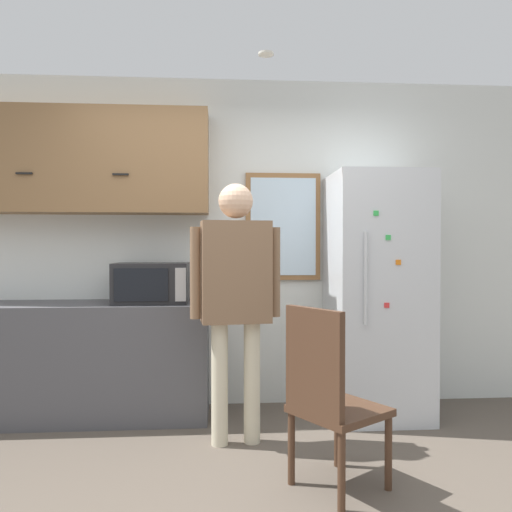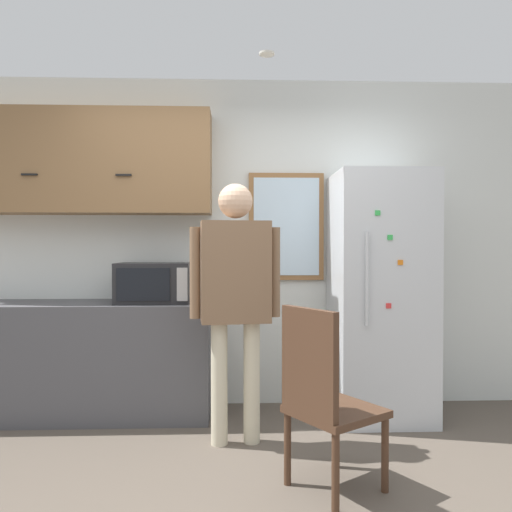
# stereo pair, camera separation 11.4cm
# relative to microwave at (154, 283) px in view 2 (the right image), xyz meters

# --- Properties ---
(back_wall) EXTENTS (6.00, 0.06, 2.70)m
(back_wall) POSITION_rel_microwave_xyz_m (0.61, 0.33, 0.31)
(back_wall) COLOR silver
(back_wall) RESTS_ON ground_plane
(counter) EXTENTS (2.02, 0.55, 0.88)m
(counter) POSITION_rel_microwave_xyz_m (-0.58, 0.02, -0.60)
(counter) COLOR #4C4C51
(counter) RESTS_ON ground_plane
(upper_cabinets) EXTENTS (2.02, 0.32, 0.82)m
(upper_cabinets) POSITION_rel_microwave_xyz_m (-0.58, 0.15, 0.95)
(upper_cabinets) COLOR olive
(microwave) EXTENTS (0.56, 0.38, 0.31)m
(microwave) POSITION_rel_microwave_xyz_m (0.00, 0.00, 0.00)
(microwave) COLOR #232326
(microwave) RESTS_ON counter
(person) EXTENTS (0.60, 0.27, 1.73)m
(person) POSITION_rel_microwave_xyz_m (0.63, -0.55, 0.03)
(person) COLOR beige
(person) RESTS_ON ground_plane
(refrigerator) EXTENTS (0.71, 0.72, 1.88)m
(refrigerator) POSITION_rel_microwave_xyz_m (1.74, -0.05, -0.10)
(refrigerator) COLOR silver
(refrigerator) RESTS_ON ground_plane
(chair) EXTENTS (0.60, 0.60, 0.99)m
(chair) POSITION_rel_microwave_xyz_m (1.10, -1.24, -0.51)
(chair) COLOR #472D1E
(chair) RESTS_ON ground_plane
(window) EXTENTS (0.62, 0.05, 0.89)m
(window) POSITION_rel_microwave_xyz_m (1.05, 0.29, 0.44)
(window) COLOR olive
(ceiling_light) EXTENTS (0.11, 0.11, 0.01)m
(ceiling_light) POSITION_rel_microwave_xyz_m (0.85, -0.31, 1.64)
(ceiling_light) COLOR white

